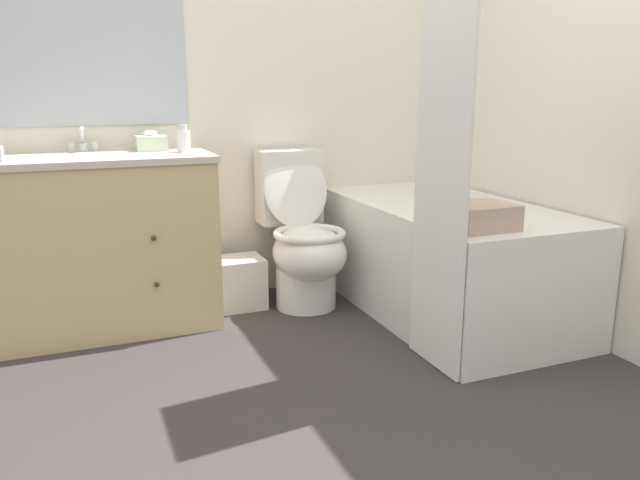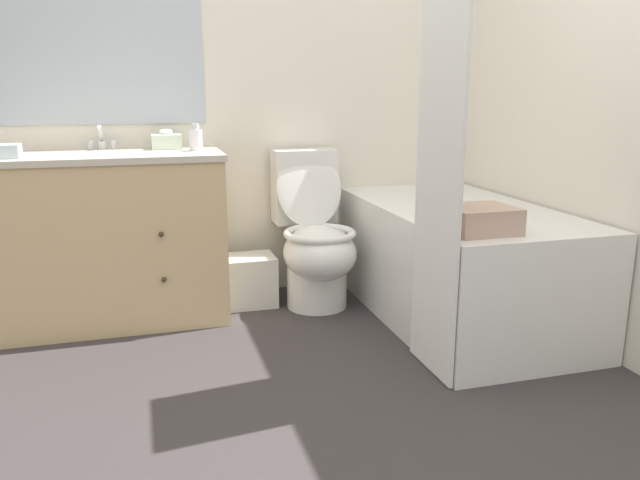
% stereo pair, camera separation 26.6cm
% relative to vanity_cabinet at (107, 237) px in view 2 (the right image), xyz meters
% --- Properties ---
extents(ground_plane, '(14.00, 14.00, 0.00)m').
position_rel_vanity_cabinet_xyz_m(ground_plane, '(0.75, -1.40, -0.43)').
color(ground_plane, '#383333').
extents(wall_back, '(8.00, 0.06, 2.50)m').
position_rel_vanity_cabinet_xyz_m(wall_back, '(0.74, 0.29, 0.83)').
color(wall_back, silver).
rests_on(wall_back, ground_plane).
extents(wall_right, '(0.05, 2.66, 2.50)m').
position_rel_vanity_cabinet_xyz_m(wall_right, '(2.09, -0.57, 0.82)').
color(wall_right, silver).
rests_on(wall_right, ground_plane).
extents(vanity_cabinet, '(1.13, 0.56, 0.83)m').
position_rel_vanity_cabinet_xyz_m(vanity_cabinet, '(0.00, 0.00, 0.00)').
color(vanity_cabinet, tan).
rests_on(vanity_cabinet, ground_plane).
extents(sink_faucet, '(0.14, 0.12, 0.12)m').
position_rel_vanity_cabinet_xyz_m(sink_faucet, '(-0.00, 0.19, 0.44)').
color(sink_faucet, silver).
rests_on(sink_faucet, vanity_cabinet).
extents(toilet, '(0.37, 0.62, 0.82)m').
position_rel_vanity_cabinet_xyz_m(toilet, '(1.04, -0.06, -0.07)').
color(toilet, white).
rests_on(toilet, ground_plane).
extents(bathtub, '(0.77, 1.44, 0.57)m').
position_rel_vanity_cabinet_xyz_m(bathtub, '(1.67, -0.46, -0.14)').
color(bathtub, white).
rests_on(bathtub, ground_plane).
extents(shower_curtain, '(0.01, 0.37, 1.92)m').
position_rel_vanity_cabinet_xyz_m(shower_curtain, '(1.27, -0.98, 0.54)').
color(shower_curtain, white).
rests_on(shower_curtain, ground_plane).
extents(wastebasket, '(0.26, 0.22, 0.27)m').
position_rel_vanity_cabinet_xyz_m(wastebasket, '(0.70, 0.02, -0.29)').
color(wastebasket, silver).
rests_on(wastebasket, ground_plane).
extents(tissue_box, '(0.15, 0.14, 0.10)m').
position_rel_vanity_cabinet_xyz_m(tissue_box, '(0.31, 0.13, 0.45)').
color(tissue_box, silver).
rests_on(tissue_box, vanity_cabinet).
extents(soap_dispenser, '(0.06, 0.06, 0.13)m').
position_rel_vanity_cabinet_xyz_m(soap_dispenser, '(0.45, -0.02, 0.47)').
color(soap_dispenser, silver).
rests_on(soap_dispenser, vanity_cabinet).
extents(bath_towel_folded, '(0.26, 0.24, 0.10)m').
position_rel_vanity_cabinet_xyz_m(bath_towel_folded, '(1.47, -0.97, 0.20)').
color(bath_towel_folded, tan).
rests_on(bath_towel_folded, bathtub).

